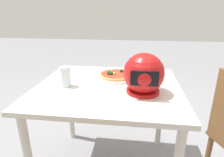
{
  "coord_description": "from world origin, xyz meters",
  "views": [
    {
      "loc": [
        -0.18,
        1.21,
        1.23
      ],
      "look_at": [
        -0.02,
        -0.08,
        0.76
      ],
      "focal_mm": 30.62,
      "sensor_mm": 36.0,
      "label": 1
    }
  ],
  "objects_px": {
    "pizza": "(116,74)",
    "motorcycle_helmet": "(144,74)",
    "dining_table": "(108,98)",
    "drinking_glass": "(66,77)"
  },
  "relations": [
    {
      "from": "pizza",
      "to": "drinking_glass",
      "type": "xyz_separation_m",
      "value": [
        0.31,
        0.22,
        0.04
      ]
    },
    {
      "from": "dining_table",
      "to": "drinking_glass",
      "type": "bearing_deg",
      "value": 10.85
    },
    {
      "from": "dining_table",
      "to": "pizza",
      "type": "xyz_separation_m",
      "value": [
        -0.03,
        -0.17,
        0.12
      ]
    },
    {
      "from": "pizza",
      "to": "dining_table",
      "type": "bearing_deg",
      "value": 78.25
    },
    {
      "from": "dining_table",
      "to": "drinking_glass",
      "type": "height_order",
      "value": "drinking_glass"
    },
    {
      "from": "dining_table",
      "to": "motorcycle_helmet",
      "type": "height_order",
      "value": "motorcycle_helmet"
    },
    {
      "from": "motorcycle_helmet",
      "to": "drinking_glass",
      "type": "bearing_deg",
      "value": -4.18
    },
    {
      "from": "pizza",
      "to": "motorcycle_helmet",
      "type": "height_order",
      "value": "motorcycle_helmet"
    },
    {
      "from": "drinking_glass",
      "to": "motorcycle_helmet",
      "type": "bearing_deg",
      "value": 175.82
    },
    {
      "from": "pizza",
      "to": "motorcycle_helmet",
      "type": "distance_m",
      "value": 0.34
    }
  ]
}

